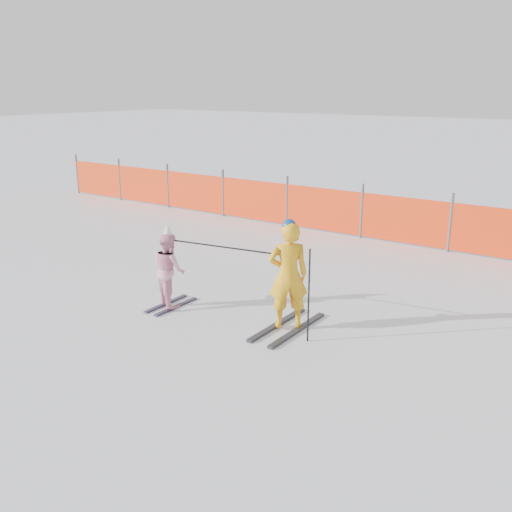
# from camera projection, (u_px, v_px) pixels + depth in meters

# --- Properties ---
(ground) EXTENTS (120.00, 120.00, 0.00)m
(ground) POSITION_uv_depth(u_px,v_px,m) (236.00, 332.00, 8.07)
(ground) COLOR white
(ground) RESTS_ON ground
(adult) EXTENTS (0.66, 1.42, 1.61)m
(adult) POSITION_uv_depth(u_px,v_px,m) (288.00, 276.00, 7.96)
(adult) COLOR black
(adult) RESTS_ON ground
(child) EXTENTS (0.70, 0.92, 1.35)m
(child) POSITION_uv_depth(u_px,v_px,m) (169.00, 269.00, 8.84)
(child) COLOR black
(child) RESTS_ON ground
(ski_poles) EXTENTS (2.31, 0.30, 1.31)m
(ski_poles) POSITION_uv_depth(u_px,v_px,m) (259.00, 267.00, 7.99)
(ski_poles) COLOR black
(ski_poles) RESTS_ON ground
(safety_fence) EXTENTS (15.54, 0.06, 1.25)m
(safety_fence) POSITION_uv_depth(u_px,v_px,m) (276.00, 203.00, 14.21)
(safety_fence) COLOR #595960
(safety_fence) RESTS_ON ground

